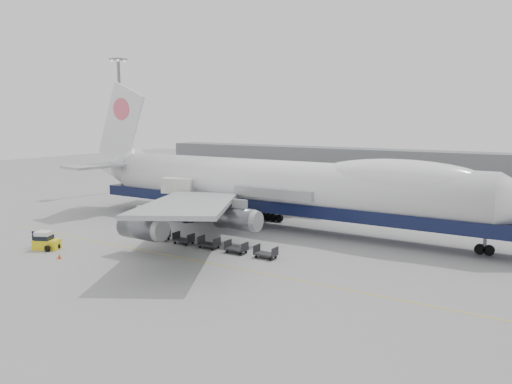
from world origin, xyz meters
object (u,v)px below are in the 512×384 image
Objects in this scene: ground_worker at (34,239)px; airliner at (284,186)px; baggage_tug at (46,241)px; catering_truck at (179,196)px.

airliner is at bearing -53.84° from ground_worker.
baggage_tug is 1.67× the size of ground_worker.
catering_truck reaches higher than ground_worker.
baggage_tug is (-17.05, -23.31, -4.74)m from airliner.
catering_truck is 1.96× the size of baggage_tug.
ground_worker is at bearing 159.61° from baggage_tug.
catering_truck is at bearing -166.72° from airliner.
airliner reaches higher than baggage_tug.
airliner is at bearing -1.81° from catering_truck.
baggage_tug is 1.90m from ground_worker.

